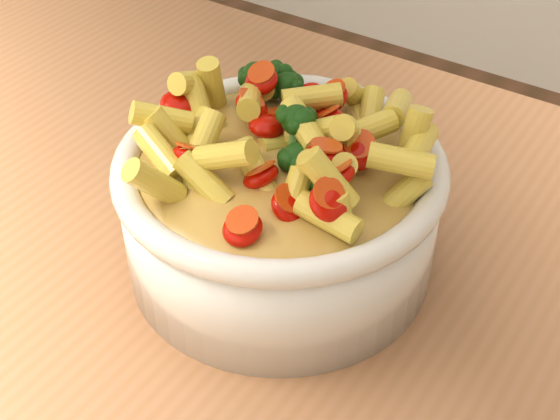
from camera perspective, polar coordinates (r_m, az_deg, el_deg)
The scene contains 3 objects.
table at distance 0.64m, azimuth -2.57°, elevation -13.70°, with size 1.20×0.80×0.90m.
serving_bowl at distance 0.57m, azimuth -0.00°, elevation 0.10°, with size 0.24×0.24×0.10m.
pasta_salad at distance 0.53m, azimuth -0.00°, elevation 5.33°, with size 0.19×0.19×0.04m.
Camera 1 is at (0.23, -0.30, 1.32)m, focal length 50.00 mm.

